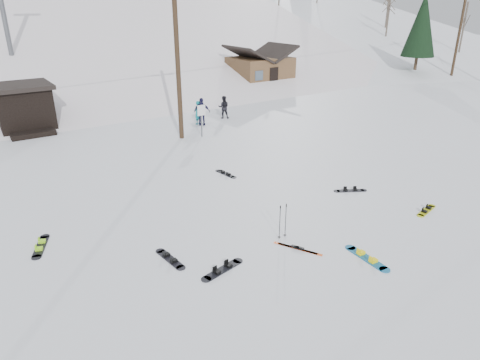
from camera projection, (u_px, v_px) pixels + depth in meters
ground at (335, 262)px, 12.83m from camera, size 200.00×200.00×0.00m
ski_slope at (39, 152)px, 59.46m from camera, size 60.00×85.24×65.97m
ridge_right at (275, 115)px, 74.95m from camera, size 45.66×93.98×54.59m
treeline_right at (301, 55)px, 63.58m from camera, size 20.00×60.00×10.00m
utility_pole at (177, 54)px, 22.76m from camera, size 2.00×0.26×9.00m
utility_pole_right at (460, 30)px, 41.64m from camera, size 2.00×0.26×9.00m
trail_sign at (201, 115)px, 24.32m from camera, size 0.50×0.09×1.85m
lift_hut at (24, 107)px, 25.71m from camera, size 3.40×4.10×2.75m
cabin at (260, 71)px, 38.37m from camera, size 5.39×4.40×3.77m
hero_snowboard at (367, 258)px, 12.98m from camera, size 0.41×1.72×0.12m
hero_skis at (298, 248)px, 13.49m from camera, size 0.83×1.49×0.08m
ski_poles at (283, 221)px, 13.92m from camera, size 0.33×0.09×1.21m
board_scatter_a at (223, 269)px, 12.42m from camera, size 1.54×0.56×0.11m
board_scatter_b at (170, 259)px, 12.94m from camera, size 0.39×1.47×0.10m
board_scatter_c at (41, 246)px, 13.61m from camera, size 0.78×1.49×0.11m
board_scatter_d at (350, 190)px, 17.64m from camera, size 1.24×0.82×0.10m
board_scatter_e at (426, 210)px, 15.95m from camera, size 1.35×0.51×0.10m
board_scatter_f at (226, 174)px, 19.36m from camera, size 0.40×1.33×0.09m
skier_teal at (198, 113)px, 27.08m from camera, size 0.64×0.54×1.49m
skier_dark at (224, 107)px, 28.44m from camera, size 0.92×0.88×1.50m
skier_pink at (249, 83)px, 36.77m from camera, size 1.04×0.63×1.56m
skier_navy at (202, 112)px, 26.75m from camera, size 1.08×0.92×1.74m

